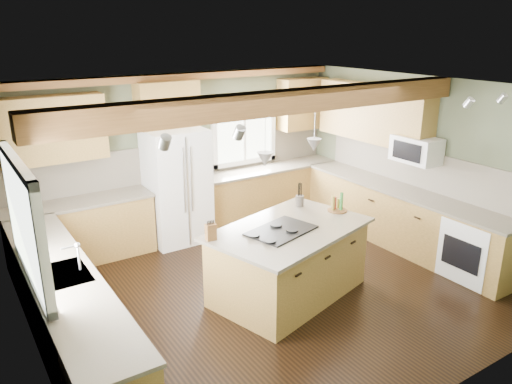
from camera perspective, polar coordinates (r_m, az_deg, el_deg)
floor at (r=6.67m, az=1.53°, el=-11.03°), size 5.60×5.60×0.00m
ceiling at (r=5.84m, az=1.75°, el=11.76°), size 5.60×5.60×0.00m
wall_back at (r=8.23m, az=-8.33°, el=4.33°), size 5.60×0.00×5.60m
wall_left at (r=5.19m, az=-24.90°, el=-5.83°), size 0.00×5.00×5.00m
wall_right at (r=8.00m, az=18.41°, el=3.16°), size 0.00×5.00×5.00m
ceiling_beam at (r=5.68m, az=3.03°, el=10.23°), size 5.55×0.26×0.26m
soffit_trim at (r=7.93m, az=-8.44°, el=12.91°), size 5.55×0.20×0.10m
backsplash_back at (r=8.24m, az=-8.26°, el=3.70°), size 5.58×0.03×0.58m
backsplash_right at (r=8.04m, az=18.00°, el=2.61°), size 0.03×3.70×0.58m
base_cab_back_left at (r=7.67m, az=-19.27°, el=-4.36°), size 2.02×0.60×0.88m
counter_back_left at (r=7.52m, az=-19.64°, el=-1.12°), size 2.06×0.64×0.04m
base_cab_back_right at (r=8.92m, az=1.44°, el=-0.11°), size 2.62×0.60×0.88m
counter_back_right at (r=8.79m, az=1.46°, el=2.74°), size 2.66×0.64×0.04m
base_cab_left at (r=5.65m, az=-20.73°, el=-13.06°), size 0.60×3.70×0.88m
counter_left at (r=5.43m, az=-21.28°, el=-8.90°), size 0.64×3.74×0.04m
base_cab_right at (r=8.06m, az=16.17°, el=-2.93°), size 0.60×3.70×0.88m
counter_right at (r=7.91m, az=16.46°, el=0.17°), size 0.64×3.74×0.04m
upper_cab_back_left at (r=7.33m, az=-22.27°, el=6.64°), size 1.40×0.35×0.90m
upper_cab_over_fridge at (r=7.79m, az=-10.10°, el=9.83°), size 0.96×0.35×0.70m
upper_cab_right at (r=8.31m, az=13.26°, el=8.76°), size 0.35×2.20×0.90m
upper_cab_back_corner at (r=9.14m, az=5.32°, el=10.01°), size 0.90×0.35×0.90m
window_left at (r=5.14m, az=-25.14°, el=-3.04°), size 0.04×1.60×1.05m
window_back at (r=8.68m, az=-1.42°, el=6.96°), size 1.10×0.04×1.00m
sink at (r=5.43m, az=-21.28°, el=-8.85°), size 0.50×0.65×0.03m
faucet at (r=5.40m, az=-19.60°, el=-7.10°), size 0.02×0.02×0.28m
oven at (r=7.36m, az=23.72°, el=-6.00°), size 0.60×0.72×0.84m
microwave at (r=7.74m, az=17.84°, el=4.65°), size 0.40×0.70×0.38m
pendant_left at (r=5.52m, az=1.03°, el=3.76°), size 0.18×0.18×0.16m
pendant_right at (r=6.24m, az=6.65°, el=5.36°), size 0.18×0.18×0.16m
refrigerator at (r=7.88m, az=-9.00°, el=0.65°), size 0.90×0.74×1.80m
island at (r=6.37m, az=3.72°, el=-8.06°), size 2.10×1.60×0.88m
island_top at (r=6.18m, az=3.81°, el=-4.24°), size 2.26×1.75×0.04m
cooktop at (r=6.06m, az=2.90°, el=-4.41°), size 0.92×0.73×0.02m
knife_block at (r=5.80m, az=-5.19°, el=-4.58°), size 0.12×0.10×0.19m
utensil_crock at (r=6.88m, az=5.01°, el=-1.02°), size 0.14×0.14×0.15m
bottle_tray at (r=6.75m, az=9.32°, el=-1.19°), size 0.28×0.28×0.24m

